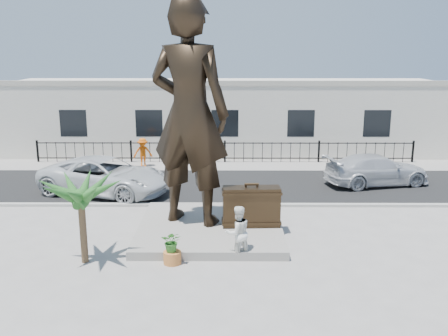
# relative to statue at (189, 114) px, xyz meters

# --- Properties ---
(ground) EXTENTS (100.00, 100.00, 0.00)m
(ground) POSITION_rel_statue_xyz_m (1.23, -1.84, -4.32)
(ground) COLOR #9E9991
(ground) RESTS_ON ground
(street) EXTENTS (40.00, 7.00, 0.01)m
(street) POSITION_rel_statue_xyz_m (1.23, 6.16, -4.32)
(street) COLOR black
(street) RESTS_ON ground
(curb) EXTENTS (40.00, 0.25, 0.12)m
(curb) POSITION_rel_statue_xyz_m (1.23, 2.66, -4.26)
(curb) COLOR #A5A399
(curb) RESTS_ON ground
(far_sidewalk) EXTENTS (40.00, 2.50, 0.02)m
(far_sidewalk) POSITION_rel_statue_xyz_m (1.23, 10.16, -4.31)
(far_sidewalk) COLOR #9E9991
(far_sidewalk) RESTS_ON ground
(plinth) EXTENTS (5.20, 5.20, 0.30)m
(plinth) POSITION_rel_statue_xyz_m (0.73, -0.34, -4.17)
(plinth) COLOR gray
(plinth) RESTS_ON ground
(fence) EXTENTS (22.00, 0.10, 1.20)m
(fence) POSITION_rel_statue_xyz_m (1.23, 10.96, -3.72)
(fence) COLOR black
(fence) RESTS_ON ground
(building) EXTENTS (28.00, 7.00, 4.40)m
(building) POSITION_rel_statue_xyz_m (1.23, 15.16, -2.12)
(building) COLOR silver
(building) RESTS_ON ground
(statue) EXTENTS (3.42, 2.82, 8.05)m
(statue) POSITION_rel_statue_xyz_m (0.00, 0.00, 0.00)
(statue) COLOR black
(statue) RESTS_ON plinth
(suitcase) EXTENTS (2.07, 0.74, 1.44)m
(suitcase) POSITION_rel_statue_xyz_m (2.22, -0.46, -3.30)
(suitcase) COLOR black
(suitcase) RESTS_ON plinth
(tourist) EXTENTS (1.06, 0.97, 1.78)m
(tourist) POSITION_rel_statue_xyz_m (1.68, -2.72, -3.44)
(tourist) COLOR white
(tourist) RESTS_ON ground
(car_white) EXTENTS (6.59, 4.49, 1.67)m
(car_white) POSITION_rel_statue_xyz_m (-4.28, 4.52, -3.48)
(car_white) COLOR silver
(car_white) RESTS_ON street
(car_silver) EXTENTS (5.46, 3.19, 1.49)m
(car_silver) POSITION_rel_statue_xyz_m (8.70, 6.13, -3.57)
(car_silver) COLOR silver
(car_silver) RESTS_ON street
(worker) EXTENTS (1.14, 0.79, 1.63)m
(worker) POSITION_rel_statue_xyz_m (-3.39, 9.81, -3.49)
(worker) COLOR #D5570B
(worker) RESTS_ON far_sidewalk
(palm_tree) EXTENTS (1.80, 1.80, 3.20)m
(palm_tree) POSITION_rel_statue_xyz_m (-3.16, -3.00, -4.32)
(palm_tree) COLOR #22541E
(palm_tree) RESTS_ON ground
(planter) EXTENTS (0.56, 0.56, 0.40)m
(planter) POSITION_rel_statue_xyz_m (-0.38, -3.10, -4.12)
(planter) COLOR #C17133
(planter) RESTS_ON ground
(shrub) EXTENTS (0.65, 0.58, 0.68)m
(shrub) POSITION_rel_statue_xyz_m (-0.38, -3.10, -3.58)
(shrub) COLOR #2D6B22
(shrub) RESTS_ON planter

